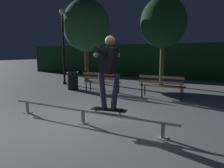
{
  "coord_description": "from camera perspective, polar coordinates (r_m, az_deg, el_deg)",
  "views": [
    {
      "loc": [
        2.74,
        -3.64,
        1.61
      ],
      "look_at": [
        0.34,
        0.94,
        0.85
      ],
      "focal_mm": 32.94,
      "sensor_mm": 36.0,
      "label": 1
    }
  ],
  "objects": [
    {
      "name": "skateboarder",
      "position": [
        4.31,
        -0.87,
        4.87
      ],
      "size": [
        0.63,
        1.4,
        1.56
      ],
      "color": "black",
      "rests_on": "skateboard"
    },
    {
      "name": "tree_behind_benches",
      "position": [
        10.92,
        14.07,
        16.16
      ],
      "size": [
        2.27,
        2.27,
        4.4
      ],
      "color": "brown",
      "rests_on": "ground"
    },
    {
      "name": "tree_far_left",
      "position": [
        11.92,
        -7.18,
        15.75
      ],
      "size": [
        2.6,
        2.6,
        4.59
      ],
      "color": "brown",
      "rests_on": "ground"
    },
    {
      "name": "skateboard",
      "position": [
        4.47,
        -0.88,
        -7.2
      ],
      "size": [
        0.8,
        0.31,
        0.09
      ],
      "color": "black",
      "rests_on": "grind_rail"
    },
    {
      "name": "trash_can",
      "position": [
        9.5,
        -10.83,
        0.98
      ],
      "size": [
        0.52,
        0.52,
        0.8
      ],
      "color": "black",
      "rests_on": "ground"
    },
    {
      "name": "park_bench_leftmost",
      "position": [
        8.52,
        -3.06,
        1.12
      ],
      "size": [
        1.61,
        0.45,
        0.88
      ],
      "color": "black",
      "rests_on": "ground"
    },
    {
      "name": "ground_plane",
      "position": [
        4.83,
        -8.97,
        -11.21
      ],
      "size": [
        90.0,
        90.0,
        0.0
      ],
      "primitive_type": "plane",
      "color": "slate"
    },
    {
      "name": "lamp_post_left",
      "position": [
        11.27,
        -13.4,
        12.59
      ],
      "size": [
        0.32,
        0.32,
        3.9
      ],
      "color": "black",
      "rests_on": "ground"
    },
    {
      "name": "grind_rail",
      "position": [
        4.86,
        -8.05,
        -7.79
      ],
      "size": [
        4.39,
        0.18,
        0.34
      ],
      "color": "#9E9EA3",
      "rests_on": "ground"
    },
    {
      "name": "hedge_backdrop",
      "position": [
        14.31,
        16.68,
        6.14
      ],
      "size": [
        24.0,
        1.2,
        2.27
      ],
      "primitive_type": "cube",
      "color": "#193D1E",
      "rests_on": "ground"
    },
    {
      "name": "park_bench_left_center",
      "position": [
        7.56,
        13.56,
        -0.03
      ],
      "size": [
        1.61,
        0.45,
        0.88
      ],
      "color": "black",
      "rests_on": "ground"
    }
  ]
}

